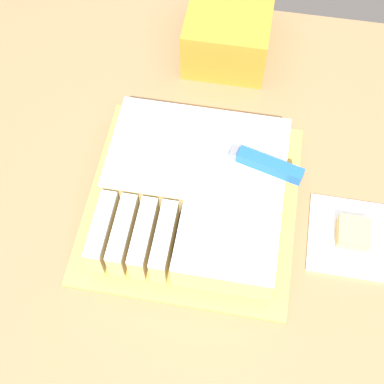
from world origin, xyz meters
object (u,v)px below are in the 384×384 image
Objects in this scene: cake at (195,190)px; brownie at (353,233)px; knife at (255,160)px; cake_board at (192,202)px; storage_box at (229,27)px.

cake reaches higher than brownie.
cake is 0.11m from knife.
brownie is at bearing -5.46° from cake.
knife is (0.10, 0.05, 0.08)m from cake_board.
brownie is at bearing -4.25° from cake_board.
cake is at bearing 47.26° from cake_board.
knife reaches higher than cake.
cake_board is 1.30× the size of knife.
brownie is at bearing 172.73° from knife.
knife is 0.34m from storage_box.
brownie is (0.18, -0.08, -0.06)m from knife.
storage_box is at bearing 89.16° from cake.
cake is (0.01, 0.01, 0.04)m from cake_board.
brownie is (0.28, -0.03, -0.02)m from cake.
brownie is 0.49m from storage_box.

